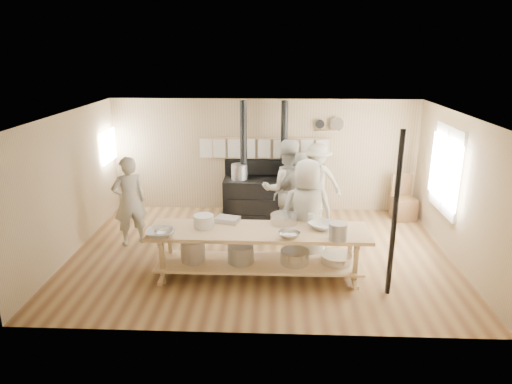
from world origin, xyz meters
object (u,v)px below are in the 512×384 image
(cook_right, at_px, (301,198))
(cook_center, at_px, (306,213))
(chair, at_px, (403,206))
(cook_by_window, at_px, (317,181))
(cook_far_left, at_px, (129,201))
(cook_left, at_px, (286,189))
(roasting_pan, at_px, (228,220))
(stove, at_px, (263,193))
(prep_table, at_px, (258,248))

(cook_right, bearing_deg, cook_center, 100.87)
(chair, bearing_deg, cook_by_window, 172.26)
(cook_far_left, distance_m, cook_left, 3.06)
(cook_left, height_order, roasting_pan, cook_left)
(stove, relative_size, cook_by_window, 1.52)
(prep_table, bearing_deg, stove, 89.96)
(chair, bearing_deg, cook_far_left, -172.51)
(cook_center, bearing_deg, cook_right, -92.58)
(cook_center, height_order, cook_right, cook_center)
(cook_left, distance_m, roasting_pan, 1.78)
(stove, xyz_separation_m, roasting_pan, (-0.54, -2.69, 0.37))
(stove, relative_size, prep_table, 0.72)
(stove, relative_size, roasting_pan, 6.68)
(cook_by_window, distance_m, chair, 2.04)
(cook_far_left, relative_size, chair, 1.75)
(prep_table, distance_m, cook_center, 1.08)
(prep_table, bearing_deg, cook_by_window, 67.28)
(chair, xyz_separation_m, roasting_pan, (-3.69, -2.54, 0.60))
(cook_right, height_order, roasting_pan, cook_right)
(stove, height_order, prep_table, stove)
(stove, distance_m, cook_by_window, 1.25)
(prep_table, relative_size, cook_center, 1.89)
(stove, distance_m, cook_right, 1.75)
(cook_far_left, relative_size, cook_right, 0.97)
(cook_far_left, relative_size, cook_center, 0.92)
(prep_table, bearing_deg, cook_far_left, 153.41)
(cook_right, distance_m, roasting_pan, 1.74)
(cook_left, bearing_deg, cook_far_left, 1.15)
(cook_by_window, xyz_separation_m, chair, (1.96, 0.02, -0.56))
(cook_far_left, distance_m, cook_right, 3.29)
(cook_by_window, bearing_deg, prep_table, -100.48)
(cook_right, relative_size, cook_by_window, 1.06)
(prep_table, xyz_separation_m, chair, (3.16, 2.87, -0.22))
(cook_center, height_order, roasting_pan, cook_center)
(chair, bearing_deg, prep_table, -146.04)
(stove, bearing_deg, chair, -2.68)
(stove, height_order, cook_far_left, stove)
(prep_table, xyz_separation_m, cook_far_left, (-2.52, 1.26, 0.36))
(stove, xyz_separation_m, cook_far_left, (-2.52, -1.76, 0.36))
(cook_right, bearing_deg, chair, -142.34)
(cook_left, relative_size, cook_by_window, 1.17)
(cook_far_left, bearing_deg, cook_right, 152.92)
(cook_center, bearing_deg, prep_table, 28.46)
(cook_right, xyz_separation_m, roasting_pan, (-1.30, -1.16, -0.01))
(stove, relative_size, cook_far_left, 1.48)
(cook_far_left, height_order, cook_by_window, cook_far_left)
(cook_left, distance_m, chair, 2.97)
(cook_left, height_order, cook_by_window, cook_left)
(cook_by_window, bearing_deg, chair, 12.83)
(cook_left, xyz_separation_m, chair, (2.67, 1.09, -0.70))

